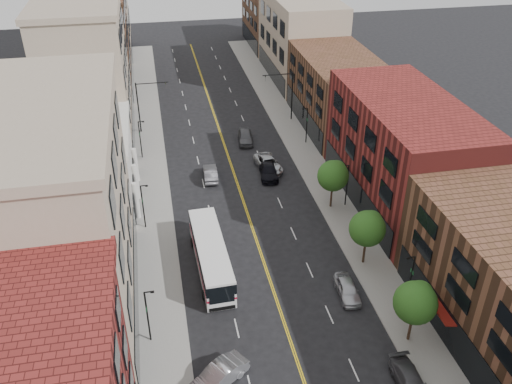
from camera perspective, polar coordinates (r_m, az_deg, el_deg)
sidewalk_left at (r=67.51m, az=-10.93°, el=1.71°), size 4.00×110.00×0.15m
sidewalk_right at (r=70.06m, az=5.60°, el=3.33°), size 4.00×110.00×0.15m
bldg_l_tanoffice at (r=44.80m, az=-20.03°, el=-3.03°), size 10.00×22.00×18.00m
bldg_l_white at (r=62.65m, az=-17.54°, el=2.37°), size 10.00×14.00×8.00m
bldg_l_far_a at (r=76.27m, az=-17.31°, el=11.77°), size 10.00×20.00×18.00m
bldg_l_far_b at (r=95.75m, az=-16.41°, el=14.85°), size 10.00×20.00×15.00m
bldg_l_far_c at (r=112.61m, az=-16.15°, el=18.58°), size 10.00×16.00×20.00m
bldg_r_mid at (r=60.75m, az=15.16°, el=3.97°), size 10.00×22.00×12.00m
bldg_r_far_a at (r=78.74m, az=8.70°, el=10.33°), size 10.00×20.00×10.00m
bldg_r_far_b at (r=97.10m, az=4.66°, el=15.89°), size 10.00×22.00×14.00m
bldg_r_far_c at (r=116.21m, az=1.89°, el=17.81°), size 10.00×18.00×11.00m
tree_r_1 at (r=44.13m, az=16.50°, el=-10.96°), size 3.40×3.40×5.59m
tree_r_2 at (r=51.06m, az=11.71°, el=-3.66°), size 3.40×3.40×5.59m
tree_r_3 at (r=58.88m, az=8.18°, el=1.81°), size 3.40×3.40×5.59m
lamp_l_1 at (r=43.88m, az=-11.32°, el=-12.44°), size 0.81×0.55×5.05m
lamp_l_2 at (r=56.60m, az=-11.79°, el=-1.27°), size 0.81×0.55×5.05m
lamp_l_3 at (r=70.66m, az=-12.07°, el=5.64°), size 0.81×0.55×5.05m
lamp_r_1 at (r=48.06m, az=15.96°, el=-8.61°), size 0.81×0.55×5.05m
lamp_r_2 at (r=59.90m, az=9.53°, el=0.96°), size 0.81×0.55×5.05m
lamp_r_3 at (r=73.33m, az=5.34°, el=7.21°), size 0.81×0.55×5.05m
signal_mast_left at (r=77.33m, az=-11.80°, el=9.34°), size 4.49×0.18×7.20m
signal_mast_right at (r=79.63m, az=3.31°, el=10.61°), size 4.49×0.18×7.20m
city_bus at (r=50.80m, az=-4.77°, el=-6.53°), size 3.13×11.94×3.05m
car_angle_b at (r=41.91m, az=-3.97°, el=-18.76°), size 5.00×4.12×1.61m
car_parked_mid at (r=43.12m, az=15.97°, el=-18.70°), size 1.92×4.68×1.36m
car_parked_far at (r=49.18m, az=9.61°, el=-10.05°), size 1.94×4.30×1.43m
car_lane_behind at (r=65.64m, az=-4.83°, el=1.97°), size 1.80×4.58×1.48m
car_lane_a at (r=65.97m, az=1.33°, el=2.24°), size 2.61×5.28×1.47m
car_lane_b at (r=67.59m, az=1.30°, el=3.02°), size 3.20×5.75×1.52m
car_lane_c at (r=74.29m, az=-1.13°, el=5.85°), size 2.46×5.00×1.64m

